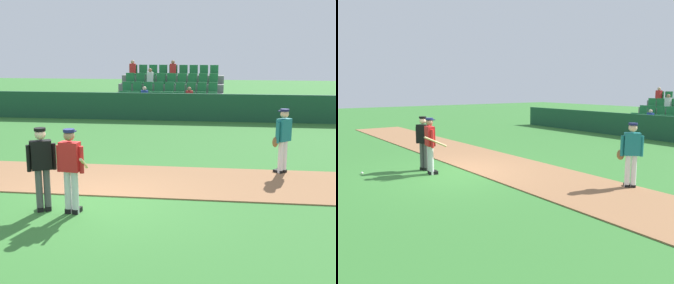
% 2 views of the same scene
% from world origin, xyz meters
% --- Properties ---
extents(ground_plane, '(80.00, 80.00, 0.00)m').
position_xyz_m(ground_plane, '(0.00, 0.00, 0.00)').
color(ground_plane, '#33702D').
extents(infield_dirt_path, '(28.00, 2.77, 0.03)m').
position_xyz_m(infield_dirt_path, '(0.00, 1.93, 0.01)').
color(infield_dirt_path, '#936642').
rests_on(infield_dirt_path, ground).
extents(dugout_fence, '(20.00, 0.16, 1.28)m').
position_xyz_m(dugout_fence, '(0.00, 11.82, 0.64)').
color(dugout_fence, '#19472D').
rests_on(dugout_fence, ground).
extents(stadium_bleachers, '(5.55, 3.80, 2.70)m').
position_xyz_m(stadium_bleachers, '(-0.01, 14.12, 0.74)').
color(stadium_bleachers, slate).
rests_on(stadium_bleachers, ground).
extents(batter_red_jersey, '(0.65, 0.79, 1.76)m').
position_xyz_m(batter_red_jersey, '(-0.20, -0.57, 0.97)').
color(batter_red_jersey, silver).
rests_on(batter_red_jersey, ground).
extents(umpire_home_plate, '(0.54, 0.44, 1.76)m').
position_xyz_m(umpire_home_plate, '(-0.84, -0.50, 1.00)').
color(umpire_home_plate, '#4C4C4C').
rests_on(umpire_home_plate, ground).
extents(runner_teal_jersey, '(0.55, 0.51, 1.76)m').
position_xyz_m(runner_teal_jersey, '(4.40, 3.06, 0.96)').
color(runner_teal_jersey, white).
rests_on(runner_teal_jersey, ground).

